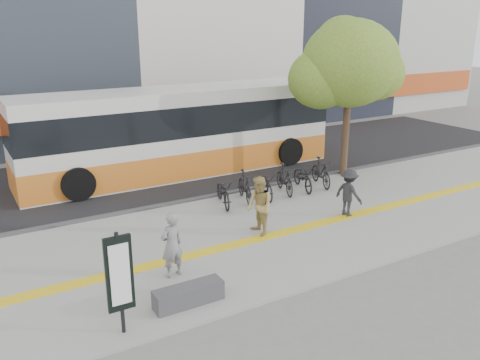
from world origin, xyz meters
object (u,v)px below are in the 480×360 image
seated_woman (172,245)px  pedestrian_tan (259,206)px  bench (189,295)px  bus (180,134)px  pedestrian_dark (349,193)px  signboard (120,275)px  street_tree (347,65)px

seated_woman → pedestrian_tan: 3.41m
bench → pedestrian_tan: pedestrian_tan is taller
bus → pedestrian_dark: 7.88m
bus → pedestrian_dark: bus is taller
signboard → seated_woman: (1.82, 1.71, -0.45)m
pedestrian_dark → pedestrian_tan: bearing=77.2°
bench → signboard: 1.94m
seated_woman → pedestrian_tan: bearing=-171.7°
street_tree → seated_woman: bearing=-154.2°
seated_woman → street_tree: bearing=-164.4°
street_tree → pedestrian_dark: 6.02m
pedestrian_tan → pedestrian_dark: (3.32, -0.18, -0.11)m
pedestrian_tan → pedestrian_dark: pedestrian_tan is taller
bus → pedestrian_tan: bus is taller
signboard → street_tree: 13.40m
seated_woman → pedestrian_dark: seated_woman is taller
street_tree → bus: (-5.58, 3.68, -2.80)m
seated_woman → bus: bearing=-125.8°
bench → bus: bus is taller
street_tree → pedestrian_tan: (-6.32, -3.54, -3.55)m
bus → seated_woman: (-3.98, -8.30, -0.79)m
bench → seated_woman: seated_woman is taller
signboard → bench: bearing=10.8°
street_tree → bus: bearing=146.6°
signboard → pedestrian_dark: 8.79m
street_tree → signboard: bearing=-150.9°
pedestrian_tan → pedestrian_dark: bearing=90.4°
seated_woman → pedestrian_dark: (6.56, 0.90, -0.06)m
pedestrian_tan → pedestrian_dark: size_ratio=1.14×
bench → pedestrian_tan: bearing=35.7°
street_tree → pedestrian_tan: street_tree is taller
bench → seated_woman: 1.54m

